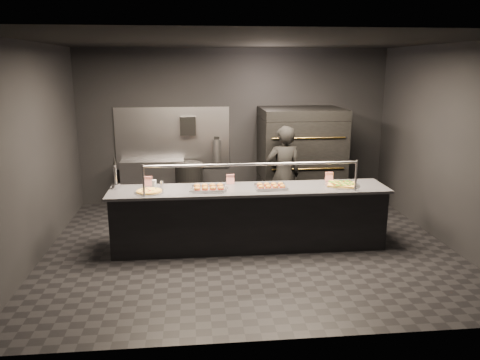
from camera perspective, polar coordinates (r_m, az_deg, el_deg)
The scene contains 15 objects.
room at distance 6.81m, azimuth 0.94°, elevation 3.81°, with size 6.04×6.00×3.00m.
service_counter at distance 7.02m, azimuth 1.15°, elevation -4.58°, with size 4.10×0.78×1.37m.
pizza_oven at distance 8.91m, azimuth 7.36°, elevation 2.63°, with size 1.50×1.23×1.91m.
prep_shelf at distance 9.23m, azimuth -10.54°, elevation -0.38°, with size 1.20×0.35×0.90m, color #99999E.
towel_dispenser at distance 9.07m, azimuth -6.37°, elevation 6.59°, with size 0.30×0.20×0.35m, color black.
fire_extinguisher at distance 9.16m, azimuth -2.84°, elevation 3.63°, with size 0.14×0.14×0.51m.
beer_tap at distance 7.06m, azimuth -14.92°, elevation 0.08°, with size 0.13×0.18×0.49m.
round_pizza at distance 6.77m, azimuth -11.01°, elevation -1.36°, with size 0.41×0.41×0.03m.
slider_tray_a at distance 6.78m, azimuth -3.82°, elevation -0.97°, with size 0.58×0.49×0.08m.
slider_tray_b at distance 6.88m, azimuth 3.80°, elevation -0.78°, with size 0.48×0.37×0.07m.
square_pizza at distance 7.18m, azimuth 12.34°, elevation -0.54°, with size 0.52×0.52×0.05m.
condiment_jar at distance 7.04m, azimuth -10.15°, elevation -0.44°, with size 0.17×0.07×0.11m.
tent_cards at distance 7.12m, azimuth -0.36°, elevation 0.14°, with size 2.89×0.04×0.15m.
trash_bin at distance 9.02m, azimuth -6.19°, elevation -0.65°, with size 0.52×0.52×0.87m, color black.
worker at distance 8.05m, azimuth 5.31°, elevation 0.61°, with size 0.62×0.41×1.70m, color black.
Camera 1 is at (-0.82, -6.61, 2.68)m, focal length 35.00 mm.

